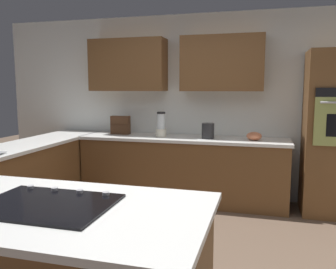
% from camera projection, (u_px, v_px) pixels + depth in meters
% --- Properties ---
extents(ground_plane, '(14.00, 14.00, 0.00)m').
position_uv_depth(ground_plane, '(152.00, 259.00, 3.22)').
color(ground_plane, brown).
extents(wall_back, '(6.00, 0.44, 2.60)m').
position_uv_depth(wall_back, '(190.00, 96.00, 5.00)').
color(wall_back, silver).
rests_on(wall_back, ground).
extents(lower_cabinets_back, '(2.80, 0.60, 0.86)m').
position_uv_depth(lower_cabinets_back, '(183.00, 171.00, 4.83)').
color(lower_cabinets_back, brown).
rests_on(lower_cabinets_back, ground).
extents(countertop_back, '(2.84, 0.64, 0.04)m').
position_uv_depth(countertop_back, '(183.00, 139.00, 4.77)').
color(countertop_back, silver).
rests_on(countertop_back, lower_cabinets_back).
extents(lower_cabinets_side, '(0.60, 2.90, 0.86)m').
position_uv_depth(lower_cabinets_side, '(21.00, 184.00, 4.15)').
color(lower_cabinets_side, brown).
rests_on(lower_cabinets_side, ground).
extents(countertop_side, '(0.64, 2.94, 0.04)m').
position_uv_depth(countertop_side, '(18.00, 147.00, 4.09)').
color(countertop_side, silver).
rests_on(countertop_side, lower_cabinets_side).
extents(island_top, '(1.90, 1.03, 0.04)m').
position_uv_depth(island_top, '(46.00, 209.00, 2.00)').
color(island_top, silver).
rests_on(island_top, island_base).
extents(cooktop, '(0.76, 0.56, 0.03)m').
position_uv_depth(cooktop, '(46.00, 204.00, 2.01)').
color(cooktop, black).
rests_on(cooktop, island_top).
extents(blender, '(0.15, 0.15, 0.34)m').
position_uv_depth(blender, '(161.00, 126.00, 4.80)').
color(blender, beige).
rests_on(blender, countertop_back).
extents(mixing_bowl, '(0.20, 0.20, 0.11)m').
position_uv_depth(mixing_bowl, '(254.00, 136.00, 4.49)').
color(mixing_bowl, '#CC724C').
rests_on(mixing_bowl, countertop_back).
extents(spice_rack, '(0.28, 0.11, 0.27)m').
position_uv_depth(spice_rack, '(120.00, 125.00, 5.07)').
color(spice_rack, '#472B19').
rests_on(spice_rack, countertop_back).
extents(kettle, '(0.17, 0.17, 0.21)m').
position_uv_depth(kettle, '(208.00, 131.00, 4.63)').
color(kettle, '#262628').
rests_on(kettle, countertop_back).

